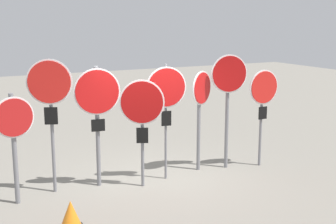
# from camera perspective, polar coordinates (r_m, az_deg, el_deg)

# --- Properties ---
(ground_plane) EXTENTS (40.00, 40.00, 0.00)m
(ground_plane) POSITION_cam_1_polar(r_m,az_deg,el_deg) (10.01, -2.06, -8.36)
(ground_plane) COLOR gray
(stop_sign_0) EXTENTS (0.74, 0.20, 2.07)m
(stop_sign_0) POSITION_cam_1_polar(r_m,az_deg,el_deg) (8.84, -18.26, -2.13)
(stop_sign_0) COLOR slate
(stop_sign_0) RESTS_ON ground
(stop_sign_1) EXTENTS (0.81, 0.35, 2.63)m
(stop_sign_1) POSITION_cam_1_polar(r_m,az_deg,el_deg) (9.13, -14.19, 1.99)
(stop_sign_1) COLOR slate
(stop_sign_1) RESTS_ON ground
(stop_sign_2) EXTENTS (0.92, 0.20, 2.46)m
(stop_sign_2) POSITION_cam_1_polar(r_m,az_deg,el_deg) (9.35, -8.61, 1.01)
(stop_sign_2) COLOR slate
(stop_sign_2) RESTS_ON ground
(stop_sign_3) EXTENTS (0.82, 0.41, 2.20)m
(stop_sign_3) POSITION_cam_1_polar(r_m,az_deg,el_deg) (9.24, -3.18, 0.26)
(stop_sign_3) COLOR slate
(stop_sign_3) RESTS_ON ground
(stop_sign_4) EXTENTS (0.84, 0.19, 2.46)m
(stop_sign_4) POSITION_cam_1_polar(r_m,az_deg,el_deg) (9.63, -0.21, 2.20)
(stop_sign_4) COLOR slate
(stop_sign_4) RESTS_ON ground
(stop_sign_5) EXTENTS (0.67, 0.38, 2.25)m
(stop_sign_5) POSITION_cam_1_polar(r_m,az_deg,el_deg) (10.31, 4.02, 1.38)
(stop_sign_5) COLOR slate
(stop_sign_5) RESTS_ON ground
(stop_sign_6) EXTENTS (0.84, 0.21, 2.60)m
(stop_sign_6) POSITION_cam_1_polar(r_m,az_deg,el_deg) (10.47, 7.39, 3.01)
(stop_sign_6) COLOR slate
(stop_sign_6) RESTS_ON ground
(stop_sign_7) EXTENTS (0.79, 0.13, 2.24)m
(stop_sign_7) POSITION_cam_1_polar(r_m,az_deg,el_deg) (10.79, 11.54, 1.93)
(stop_sign_7) COLOR slate
(stop_sign_7) RESTS_ON ground
(traffic_cone_0) EXTENTS (0.48, 0.48, 0.53)m
(traffic_cone_0) POSITION_cam_1_polar(r_m,az_deg,el_deg) (7.83, -11.76, -12.37)
(traffic_cone_0) COLOR black
(traffic_cone_0) RESTS_ON ground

